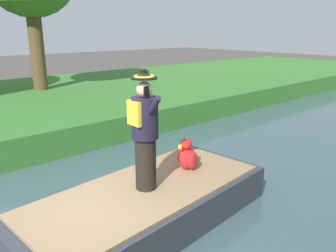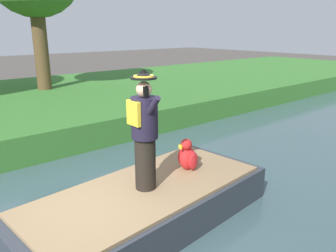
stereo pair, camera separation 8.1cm
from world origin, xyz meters
name	(u,v)px [view 1 (the left image)]	position (x,y,z in m)	size (l,w,h in m)	color
ground_plane	(98,250)	(0.00, 0.00, 0.00)	(80.00, 80.00, 0.00)	#4C4742
canal_water	(98,247)	(0.00, 0.00, 0.05)	(7.03, 48.00, 0.10)	#3D565B
boat	(147,205)	(0.00, 0.91, 0.40)	(2.18, 4.35, 0.61)	#333842
person_pirate	(145,131)	(0.01, 0.89, 1.64)	(0.61, 0.42, 1.85)	black
parrot_plush	(187,156)	(-0.10, 1.88, 0.95)	(0.36, 0.35, 0.57)	red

